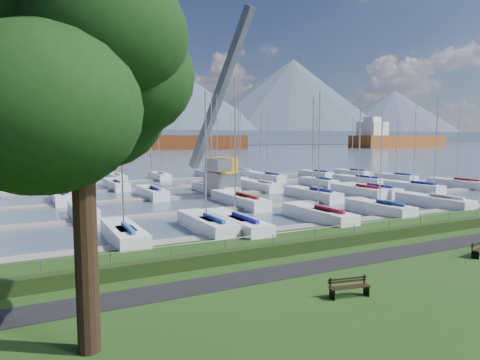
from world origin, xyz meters
TOP-DOWN VIEW (x-y plane):
  - path at (0.00, -3.00)m, footprint 160.00×2.00m
  - water at (0.00, 260.00)m, footprint 800.00×540.00m
  - hedge at (0.00, -0.40)m, footprint 80.00×0.70m
  - fence at (0.00, 0.00)m, footprint 80.00×0.04m
  - foothill at (0.00, 330.00)m, footprint 900.00×80.00m
  - mountains at (7.35, 404.62)m, footprint 1190.00×360.00m
  - docks at (0.00, 26.00)m, footprint 90.00×41.60m
  - bench_left at (-4.58, -7.04)m, footprint 1.85×0.76m
  - tree at (-14.97, -7.42)m, footprint 7.09×8.76m
  - crane at (5.01, 26.94)m, footprint 6.67×13.19m
  - cargo_ship_mid at (48.88, 212.26)m, footprint 94.24×44.99m
  - cargo_ship_east at (202.91, 184.97)m, footprint 78.95×26.10m
  - sailboat_fleet at (-1.20, 29.04)m, footprint 75.65×49.87m

SIDE VIEW (x-z plane):
  - water at x=0.00m, z-range -0.50..-0.30m
  - docks at x=0.00m, z-range -0.34..-0.09m
  - path at x=0.00m, z-range -0.01..0.03m
  - hedge at x=0.00m, z-range 0.00..0.70m
  - bench_left at x=-4.58m, z-range -0.01..0.84m
  - fence at x=0.00m, z-range 1.18..1.22m
  - cargo_ship_mid at x=48.88m, z-range -7.15..14.35m
  - cargo_ship_east at x=202.91m, z-range -6.96..14.54m
  - crane at x=5.01m, z-range -5.85..16.50m
  - sailboat_fleet at x=-1.20m, z-range -1.30..12.12m
  - foothill at x=0.00m, z-range 0.00..12.00m
  - tree at x=-14.97m, z-range 2.02..15.75m
  - mountains at x=7.35m, z-range -10.82..104.18m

